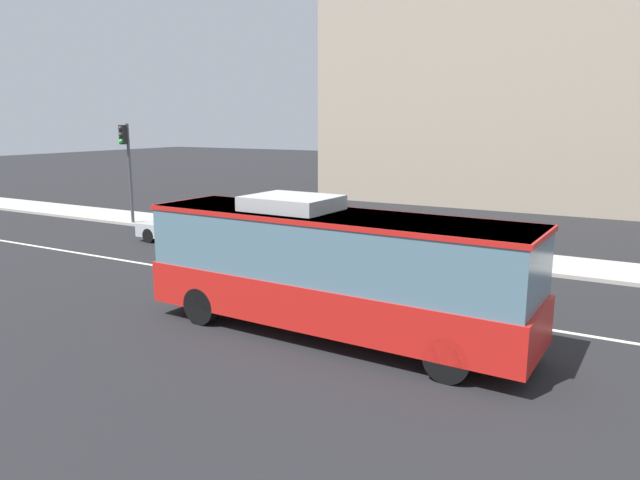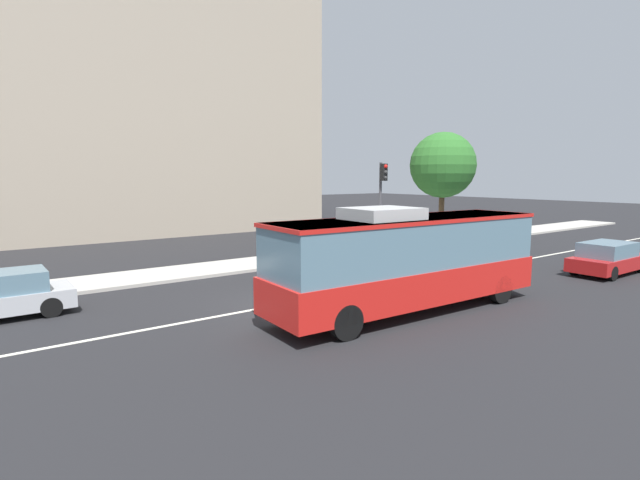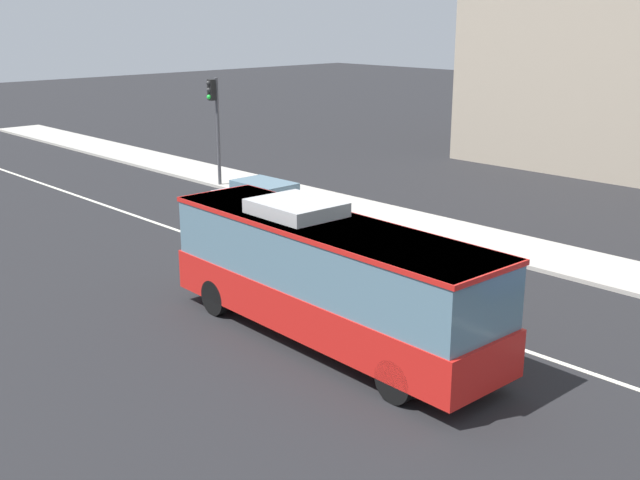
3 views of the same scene
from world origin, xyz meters
name	(u,v)px [view 1 (image 1 of 3)]	position (x,y,z in m)	size (l,w,h in m)	color
ground_plane	(299,289)	(0.00, 0.00, 0.00)	(160.00, 160.00, 0.00)	black
sidewalk_kerb	(387,247)	(0.00, 7.17, 0.07)	(80.00, 3.07, 0.14)	#B2ADA3
lane_centre_line	(299,289)	(0.00, 0.00, 0.01)	(76.00, 0.16, 0.01)	silver
transit_bus	(332,265)	(2.88, -3.11, 1.81)	(10.08, 2.86, 3.46)	red
sedan_silver	(188,227)	(-8.12, 3.84, 0.72)	(4.52, 1.86, 1.46)	#B7BABF
traffic_light_mid_block	(127,156)	(-13.80, 5.74, 3.56)	(0.33, 0.62, 5.20)	#47474C
office_block_background	(555,48)	(2.88, 28.65, 10.20)	(27.60, 16.94, 20.40)	tan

